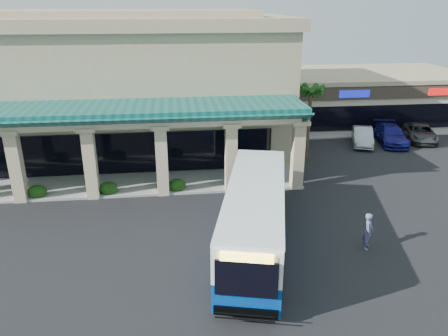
{
  "coord_description": "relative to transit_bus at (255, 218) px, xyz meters",
  "views": [
    {
      "loc": [
        -2.17,
        -21.56,
        11.89
      ],
      "look_at": [
        0.87,
        3.78,
        2.2
      ],
      "focal_mm": 35.0,
      "sensor_mm": 36.0,
      "label": 1
    }
  ],
  "objects": [
    {
      "name": "ground",
      "position": [
        -1.73,
        2.18,
        -1.71
      ],
      "size": [
        110.0,
        110.0,
        0.0
      ],
      "primitive_type": "plane",
      "color": "black"
    },
    {
      "name": "arcade",
      "position": [
        -9.73,
        8.98,
        1.14
      ],
      "size": [
        30.0,
        6.2,
        5.7
      ],
      "primitive_type": null,
      "color": "#0D4E4A",
      "rests_on": "ground"
    },
    {
      "name": "main_building",
      "position": [
        -9.73,
        18.18,
        3.97
      ],
      "size": [
        30.8,
        14.8,
        11.35
      ],
      "primitive_type": null,
      "color": "tan",
      "rests_on": "ground"
    },
    {
      "name": "car_red",
      "position": [
        15.48,
        16.27,
        -0.91
      ],
      "size": [
        3.33,
        5.85,
        1.6
      ],
      "primitive_type": "imported",
      "rotation": [
        0.0,
        0.0,
        -0.21
      ],
      "color": "navy",
      "rests_on": "ground"
    },
    {
      "name": "transit_bus",
      "position": [
        0.0,
        0.0,
        0.0
      ],
      "size": [
        5.71,
        12.55,
        3.42
      ],
      "primitive_type": null,
      "rotation": [
        0.0,
        0.0,
        -0.24
      ],
      "color": "#063C9A",
      "rests_on": "ground"
    },
    {
      "name": "palm_1",
      "position": [
        7.77,
        16.18,
        1.19
      ],
      "size": [
        2.4,
        2.4,
        5.8
      ],
      "primitive_type": null,
      "color": "#184111",
      "rests_on": "ground"
    },
    {
      "name": "pedestrian",
      "position": [
        5.75,
        -0.75,
        -0.72
      ],
      "size": [
        0.77,
        0.86,
        1.97
      ],
      "primitive_type": "imported",
      "rotation": [
        0.0,
        0.0,
        1.04
      ],
      "color": "slate",
      "rests_on": "ground"
    },
    {
      "name": "strip_mall",
      "position": [
        16.27,
        26.18,
        0.74
      ],
      "size": [
        22.5,
        12.5,
        4.9
      ],
      "primitive_type": null,
      "color": "beige",
      "rests_on": "ground"
    },
    {
      "name": "car_gray",
      "position": [
        18.56,
        16.73,
        -0.98
      ],
      "size": [
        3.92,
        5.74,
        1.46
      ],
      "primitive_type": "imported",
      "rotation": [
        0.0,
        0.0,
        -0.31
      ],
      "color": "#38393B",
      "rests_on": "ground"
    },
    {
      "name": "broadleaf_tree",
      "position": [
        5.77,
        21.18,
        0.7
      ],
      "size": [
        2.6,
        2.6,
        4.81
      ],
      "primitive_type": null,
      "color": "#14350C",
      "rests_on": "ground"
    },
    {
      "name": "car_white",
      "position": [
        12.78,
        16.16,
        -0.95
      ],
      "size": [
        3.03,
        4.89,
        1.52
      ],
      "primitive_type": "imported",
      "rotation": [
        0.0,
        0.0,
        -0.33
      ],
      "color": "#AFB1BF",
      "rests_on": "ground"
    },
    {
      "name": "palm_0",
      "position": [
        6.77,
        13.18,
        1.59
      ],
      "size": [
        2.4,
        2.4,
        6.6
      ],
      "primitive_type": null,
      "color": "#184111",
      "rests_on": "ground"
    }
  ]
}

